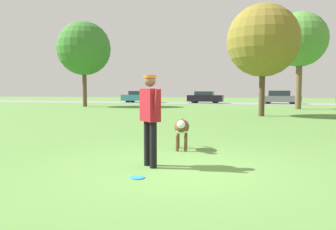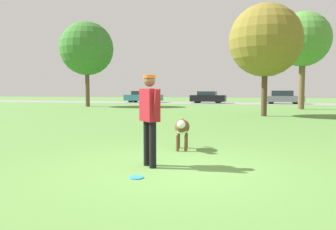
{
  "view_description": "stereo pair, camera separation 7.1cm",
  "coord_description": "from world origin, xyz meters",
  "px_view_note": "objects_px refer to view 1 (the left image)",
  "views": [
    {
      "loc": [
        1.26,
        -5.67,
        1.42
      ],
      "look_at": [
        -0.4,
        1.02,
        0.9
      ],
      "focal_mm": 35.0,
      "sensor_mm": 36.0,
      "label": 1
    },
    {
      "loc": [
        1.33,
        -5.65,
        1.42
      ],
      "look_at": [
        -0.4,
        1.02,
        0.9
      ],
      "focal_mm": 35.0,
      "sensor_mm": 36.0,
      "label": 2
    }
  ],
  "objects_px": {
    "person": "(150,113)",
    "frisbee": "(137,177)",
    "tree_mid_center": "(263,41)",
    "dog": "(182,128)",
    "tree_far_left": "(84,49)",
    "parked_car_teal": "(140,97)",
    "parked_car_black": "(205,97)",
    "parked_car_grey": "(280,97)",
    "tree_far_right": "(300,40)"
  },
  "relations": [
    {
      "from": "person",
      "to": "frisbee",
      "type": "relative_size",
      "value": 7.22
    },
    {
      "from": "person",
      "to": "tree_mid_center",
      "type": "relative_size",
      "value": 0.28
    },
    {
      "from": "dog",
      "to": "tree_far_left",
      "type": "xyz_separation_m",
      "value": [
        -12.52,
        18.65,
        4.54
      ]
    },
    {
      "from": "dog",
      "to": "frisbee",
      "type": "relative_size",
      "value": 4.61
    },
    {
      "from": "parked_car_teal",
      "to": "parked_car_black",
      "type": "distance_m",
      "value": 7.67
    },
    {
      "from": "parked_car_black",
      "to": "parked_car_grey",
      "type": "xyz_separation_m",
      "value": [
        7.94,
        -0.1,
        0.03
      ]
    },
    {
      "from": "tree_far_right",
      "to": "parked_car_teal",
      "type": "relative_size",
      "value": 1.66
    },
    {
      "from": "dog",
      "to": "parked_car_grey",
      "type": "relative_size",
      "value": 0.26
    },
    {
      "from": "dog",
      "to": "tree_mid_center",
      "type": "relative_size",
      "value": 0.18
    },
    {
      "from": "person",
      "to": "parked_car_black",
      "type": "xyz_separation_m",
      "value": [
        -3.02,
        30.86,
        -0.36
      ]
    },
    {
      "from": "parked_car_teal",
      "to": "dog",
      "type": "bearing_deg",
      "value": -68.87
    },
    {
      "from": "frisbee",
      "to": "parked_car_teal",
      "type": "height_order",
      "value": "parked_car_teal"
    },
    {
      "from": "dog",
      "to": "tree_far_left",
      "type": "height_order",
      "value": "tree_far_left"
    },
    {
      "from": "frisbee",
      "to": "tree_far_right",
      "type": "height_order",
      "value": "tree_far_right"
    },
    {
      "from": "frisbee",
      "to": "parked_car_teal",
      "type": "xyz_separation_m",
      "value": [
        -10.72,
        31.81,
        0.68
      ]
    },
    {
      "from": "person",
      "to": "parked_car_grey",
      "type": "relative_size",
      "value": 0.41
    },
    {
      "from": "person",
      "to": "tree_far_left",
      "type": "distance_m",
      "value": 24.23
    },
    {
      "from": "dog",
      "to": "parked_car_black",
      "type": "xyz_separation_m",
      "value": [
        -3.24,
        29.03,
        0.12
      ]
    },
    {
      "from": "frisbee",
      "to": "tree_far_left",
      "type": "xyz_separation_m",
      "value": [
        -12.32,
        21.29,
        5.06
      ]
    },
    {
      "from": "parked_car_grey",
      "to": "frisbee",
      "type": "bearing_deg",
      "value": -97.81
    },
    {
      "from": "parked_car_grey",
      "to": "person",
      "type": "bearing_deg",
      "value": -98.09
    },
    {
      "from": "person",
      "to": "tree_far_left",
      "type": "xyz_separation_m",
      "value": [
        -12.29,
        20.48,
        4.06
      ]
    },
    {
      "from": "tree_far_right",
      "to": "tree_far_left",
      "type": "xyz_separation_m",
      "value": [
        -17.69,
        -0.33,
        -0.14
      ]
    },
    {
      "from": "frisbee",
      "to": "parked_car_black",
      "type": "distance_m",
      "value": 31.83
    },
    {
      "from": "tree_far_left",
      "to": "parked_car_black",
      "type": "relative_size",
      "value": 1.88
    },
    {
      "from": "frisbee",
      "to": "parked_car_black",
      "type": "height_order",
      "value": "parked_car_black"
    },
    {
      "from": "dog",
      "to": "tree_far_left",
      "type": "relative_size",
      "value": 0.15
    },
    {
      "from": "person",
      "to": "dog",
      "type": "height_order",
      "value": "person"
    },
    {
      "from": "tree_far_right",
      "to": "parked_car_teal",
      "type": "bearing_deg",
      "value": 147.66
    },
    {
      "from": "parked_car_black",
      "to": "parked_car_grey",
      "type": "distance_m",
      "value": 7.94
    },
    {
      "from": "frisbee",
      "to": "parked_car_grey",
      "type": "height_order",
      "value": "parked_car_grey"
    },
    {
      "from": "dog",
      "to": "tree_far_right",
      "type": "height_order",
      "value": "tree_far_right"
    },
    {
      "from": "tree_far_left",
      "to": "parked_car_teal",
      "type": "height_order",
      "value": "tree_far_left"
    },
    {
      "from": "frisbee",
      "to": "dog",
      "type": "bearing_deg",
      "value": 85.83
    },
    {
      "from": "parked_car_black",
      "to": "tree_far_left",
      "type": "bearing_deg",
      "value": -129.94
    },
    {
      "from": "person",
      "to": "parked_car_black",
      "type": "relative_size",
      "value": 0.43
    },
    {
      "from": "tree_far_left",
      "to": "person",
      "type": "bearing_deg",
      "value": -59.02
    },
    {
      "from": "parked_car_teal",
      "to": "parked_car_black",
      "type": "height_order",
      "value": "parked_car_teal"
    },
    {
      "from": "person",
      "to": "parked_car_black",
      "type": "distance_m",
      "value": 31.01
    },
    {
      "from": "dog",
      "to": "tree_far_left",
      "type": "distance_m",
      "value": 22.91
    },
    {
      "from": "person",
      "to": "tree_far_right",
      "type": "xyz_separation_m",
      "value": [
        5.39,
        20.81,
        4.19
      ]
    },
    {
      "from": "frisbee",
      "to": "tree_mid_center",
      "type": "bearing_deg",
      "value": 80.13
    },
    {
      "from": "person",
      "to": "tree_far_right",
      "type": "height_order",
      "value": "tree_far_right"
    },
    {
      "from": "tree_mid_center",
      "to": "parked_car_teal",
      "type": "height_order",
      "value": "tree_mid_center"
    },
    {
      "from": "person",
      "to": "frisbee",
      "type": "bearing_deg",
      "value": -41.66
    },
    {
      "from": "tree_far_left",
      "to": "dog",
      "type": "bearing_deg",
      "value": -56.13
    },
    {
      "from": "person",
      "to": "dog",
      "type": "xyz_separation_m",
      "value": [
        0.22,
        1.83,
        -0.48
      ]
    },
    {
      "from": "tree_mid_center",
      "to": "parked_car_black",
      "type": "distance_m",
      "value": 18.92
    },
    {
      "from": "dog",
      "to": "parked_car_grey",
      "type": "distance_m",
      "value": 29.31
    },
    {
      "from": "frisbee",
      "to": "person",
      "type": "bearing_deg",
      "value": 92.07
    }
  ]
}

